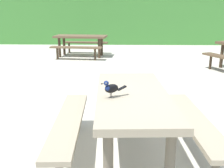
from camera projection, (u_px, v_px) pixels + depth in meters
The scene contains 5 objects.
ground_plane at pixel (135, 146), 3.20m from camera, with size 60.00×60.00×0.00m, color beige.
hedge_wall at pixel (124, 19), 12.80m from camera, with size 28.00×1.31×2.37m, color #428438.
picnic_table_foreground at pixel (132, 109), 2.87m from camera, with size 1.76×1.83×0.74m.
bird_grackle at pixel (111, 88), 2.63m from camera, with size 0.26×0.17×0.18m.
picnic_table_mid_right at pixel (81, 41), 9.24m from camera, with size 1.87×1.84×0.74m.
Camera 1 is at (-0.20, -2.88, 1.59)m, focal length 42.06 mm.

